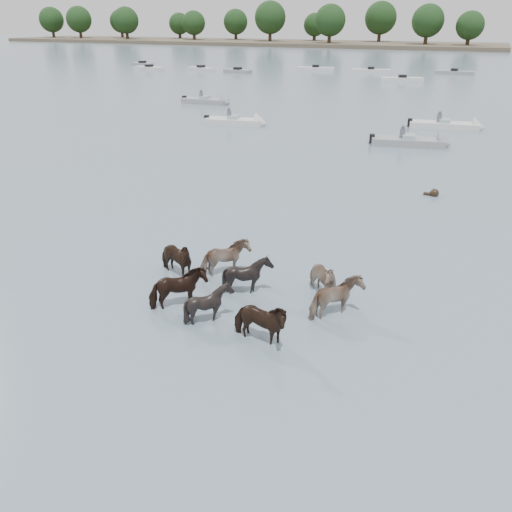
% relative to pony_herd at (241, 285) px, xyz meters
% --- Properties ---
extents(ground, '(400.00, 400.00, 0.00)m').
position_rel_pony_herd_xyz_m(ground, '(-0.54, 0.32, -0.54)').
color(ground, slate).
rests_on(ground, ground).
extents(shoreline, '(160.00, 30.00, 1.00)m').
position_rel_pony_herd_xyz_m(shoreline, '(-70.54, 150.32, -0.04)').
color(shoreline, '#4C4233').
rests_on(shoreline, ground).
extents(pony_herd, '(7.31, 4.53, 1.43)m').
position_rel_pony_herd_xyz_m(pony_herd, '(0.00, 0.00, 0.00)').
color(pony_herd, black).
rests_on(pony_herd, ground).
extents(swimming_pony, '(0.72, 0.44, 0.44)m').
position_rel_pony_herd_xyz_m(swimming_pony, '(4.29, 13.08, -0.44)').
color(swimming_pony, black).
rests_on(swimming_pony, ground).
extents(motorboat_a, '(5.26, 2.34, 1.92)m').
position_rel_pony_herd_xyz_m(motorboat_a, '(-11.72, 26.05, -0.31)').
color(motorboat_a, silver).
rests_on(motorboat_a, ground).
extents(motorboat_b, '(5.44, 2.51, 1.92)m').
position_rel_pony_herd_xyz_m(motorboat_b, '(2.25, 23.89, -0.31)').
color(motorboat_b, gray).
rests_on(motorboat_b, ground).
extents(motorboat_c, '(5.78, 2.34, 1.92)m').
position_rel_pony_herd_xyz_m(motorboat_c, '(3.97, 30.92, -0.31)').
color(motorboat_c, silver).
rests_on(motorboat_c, ground).
extents(motorboat_f, '(5.25, 1.82, 1.92)m').
position_rel_pony_herd_xyz_m(motorboat_f, '(-19.12, 34.99, -0.31)').
color(motorboat_f, gray).
rests_on(motorboat_f, ground).
extents(distant_flotilla, '(105.00, 25.73, 0.93)m').
position_rel_pony_herd_xyz_m(distant_flotilla, '(-0.18, 70.76, -0.28)').
color(distant_flotilla, gray).
rests_on(distant_flotilla, ground).
extents(treeline, '(147.69, 23.56, 12.27)m').
position_rel_pony_herd_xyz_m(treeline, '(-71.31, 150.33, 6.16)').
color(treeline, '#382619').
rests_on(treeline, ground).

